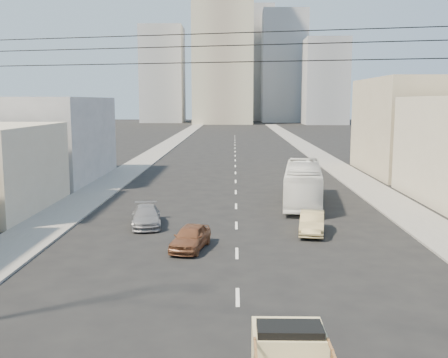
{
  "coord_description": "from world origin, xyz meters",
  "views": [
    {
      "loc": [
        -0.16,
        -11.69,
        7.64
      ],
      "look_at": [
        -0.69,
        16.09,
        3.5
      ],
      "focal_mm": 42.0,
      "sensor_mm": 36.0,
      "label": 1
    }
  ],
  "objects_px": {
    "sedan_grey": "(146,216)",
    "city_bus": "(303,183)",
    "sedan_brown": "(190,237)",
    "sedan_tan": "(312,223)"
  },
  "relations": [
    {
      "from": "sedan_grey",
      "to": "city_bus",
      "type": "bearing_deg",
      "value": 25.51
    },
    {
      "from": "sedan_brown",
      "to": "sedan_tan",
      "type": "height_order",
      "value": "sedan_tan"
    },
    {
      "from": "city_bus",
      "to": "sedan_brown",
      "type": "distance_m",
      "value": 14.53
    },
    {
      "from": "city_bus",
      "to": "sedan_brown",
      "type": "bearing_deg",
      "value": -113.45
    },
    {
      "from": "city_bus",
      "to": "sedan_tan",
      "type": "height_order",
      "value": "city_bus"
    },
    {
      "from": "sedan_tan",
      "to": "sedan_grey",
      "type": "bearing_deg",
      "value": -179.99
    },
    {
      "from": "sedan_brown",
      "to": "sedan_tan",
      "type": "xyz_separation_m",
      "value": [
        6.8,
        3.42,
        0.0
      ]
    },
    {
      "from": "sedan_brown",
      "to": "sedan_tan",
      "type": "relative_size",
      "value": 0.96
    },
    {
      "from": "sedan_brown",
      "to": "sedan_grey",
      "type": "xyz_separation_m",
      "value": [
        -3.16,
        5.08,
        -0.02
      ]
    },
    {
      "from": "city_bus",
      "to": "sedan_grey",
      "type": "xyz_separation_m",
      "value": [
        -10.59,
        -7.37,
        -0.92
      ]
    }
  ]
}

